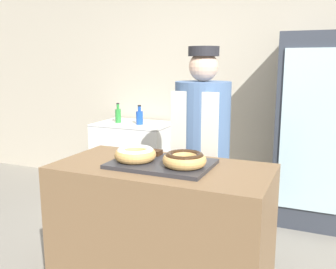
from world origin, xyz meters
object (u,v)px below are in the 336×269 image
Objects in this scene: donut_light_glaze at (135,154)px; brownie_back_left at (155,153)px; baker_person at (202,153)px; chest_freezer at (135,158)px; bottle_green at (118,115)px; beverage_fridge at (312,130)px; serving_tray at (162,164)px; brownie_back_right at (187,156)px; donut_chocolate_glaze at (184,159)px; bottle_blue at (140,117)px.

brownie_back_left is (0.05, 0.18, -0.03)m from donut_light_glaze.
brownie_back_left is at bearing 74.26° from donut_light_glaze.
chest_freezer is at bearing 136.99° from baker_person.
bottle_green is at bearing 123.90° from donut_light_glaze.
serving_tray is at bearing -114.63° from beverage_fridge.
brownie_back_right reaches higher than serving_tray.
brownie_back_left is at bearing 128.14° from serving_tray.
brownie_back_left is 1.98m from chest_freezer.
baker_person is (-0.11, 0.66, -0.12)m from donut_chocolate_glaze.
bottle_blue is (-1.10, 1.06, 0.07)m from baker_person.
donut_light_glaze reaches higher than chest_freezer.
serving_tray is 0.19m from brownie_back_right.
brownie_back_left reaches higher than serving_tray.
donut_chocolate_glaze is 0.68m from baker_person.
baker_person is (0.22, 0.66, -0.12)m from donut_light_glaze.
bottle_blue is at bearing -2.90° from bottle_green.
serving_tray is at bearing -51.94° from bottle_green.
beverage_fridge is (0.63, 1.78, -0.08)m from donut_chocolate_glaze.
beverage_fridge is at bearing 56.30° from baker_person.
baker_person is 1.76m from bottle_green.
baker_person is at bearing -123.70° from beverage_fridge.
baker_person is (0.17, 0.48, -0.09)m from brownie_back_left.
serving_tray is at bearing -58.29° from bottle_blue.
donut_chocolate_glaze reaches higher than brownie_back_right.
beverage_fridge reaches higher than brownie_back_left.
baker_person reaches higher than donut_chocolate_glaze.
donut_light_glaze reaches higher than brownie_back_left.
beverage_fridge reaches higher than brownie_back_right.
bottle_green is (-1.50, 1.74, -0.05)m from donut_chocolate_glaze.
bottle_blue is at bearing 125.03° from donut_chocolate_glaze.
donut_chocolate_glaze is 2.30m from bottle_green.
bottle_green is (-2.13, -0.04, 0.03)m from beverage_fridge.
serving_tray is 1.92m from beverage_fridge.
baker_person is 1.91× the size of chest_freezer.
bottle_green reaches higher than bottle_blue.
bottle_blue is at bearing 121.71° from serving_tray.
brownie_back_left is at bearing -119.75° from beverage_fridge.
brownie_back_left is 0.36× the size of bottle_blue.
donut_chocolate_glaze is 1.18× the size of bottle_blue.
beverage_fridge is at bearing 60.25° from brownie_back_left.
bottle_blue reaches higher than donut_chocolate_glaze.
serving_tray is at bearing -56.70° from chest_freezer.
donut_light_glaze is 0.16× the size of baker_person.
brownie_back_right is 0.04× the size of beverage_fridge.
donut_chocolate_glaze is 0.19m from brownie_back_right.
serving_tray is 0.37× the size of baker_person.
bottle_blue is (-0.93, 1.54, -0.02)m from brownie_back_left.
serving_tray is 7.79× the size of brownie_back_left.
donut_light_glaze is at bearing 180.00° from donut_chocolate_glaze.
brownie_back_left is 0.52m from baker_person.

